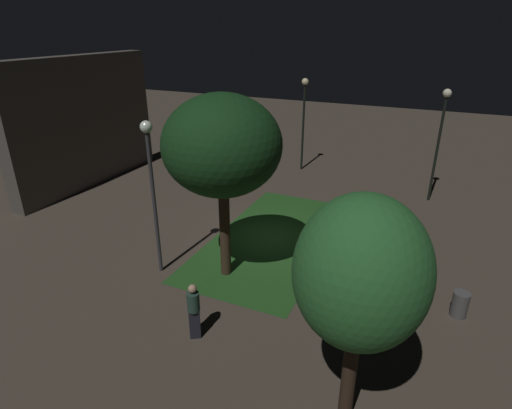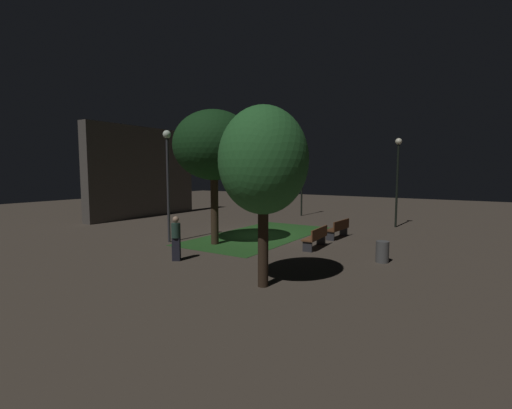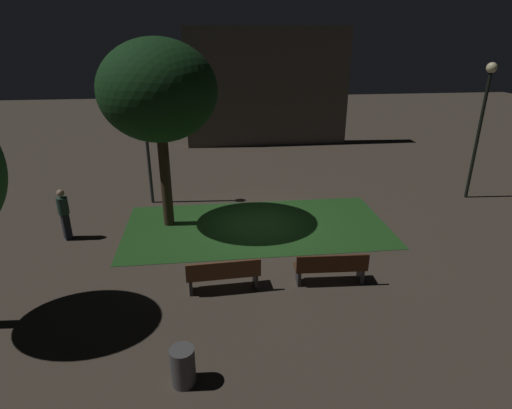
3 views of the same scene
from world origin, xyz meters
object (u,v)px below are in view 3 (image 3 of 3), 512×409
at_px(bench_front_right, 223,274).
at_px(bench_corner, 331,267).
at_px(lamp_post_near_wall, 144,112).
at_px(pedestrian, 64,213).
at_px(tree_lawn_side, 158,92).
at_px(trash_bin, 183,366).
at_px(lamp_post_path_center, 483,110).

relative_size(bench_front_right, bench_corner, 1.00).
height_order(bench_front_right, lamp_post_near_wall, lamp_post_near_wall).
bearing_deg(pedestrian, bench_corner, -24.95).
distance_m(tree_lawn_side, trash_bin, 8.03).
height_order(bench_front_right, lamp_post_path_center, lamp_post_path_center).
distance_m(lamp_post_near_wall, lamp_post_path_center, 12.00).
height_order(lamp_post_path_center, trash_bin, lamp_post_path_center).
relative_size(bench_corner, lamp_post_near_wall, 0.36).
bearing_deg(trash_bin, lamp_post_near_wall, 99.48).
height_order(lamp_post_near_wall, lamp_post_path_center, lamp_post_near_wall).
bearing_deg(lamp_post_path_center, lamp_post_near_wall, 175.77).
relative_size(lamp_post_near_wall, pedestrian, 3.11).
distance_m(bench_front_right, tree_lawn_side, 5.83).
relative_size(tree_lawn_side, lamp_post_path_center, 1.17).
distance_m(lamp_post_near_wall, pedestrian, 4.36).
relative_size(lamp_post_path_center, pedestrian, 3.08).
bearing_deg(tree_lawn_side, trash_bin, -83.84).
xyz_separation_m(lamp_post_path_center, trash_bin, (-10.46, -8.13, -2.96)).
distance_m(tree_lawn_side, lamp_post_path_center, 11.31).
distance_m(bench_corner, tree_lawn_side, 7.06).
height_order(tree_lawn_side, lamp_post_near_wall, tree_lawn_side).
xyz_separation_m(tree_lawn_side, lamp_post_near_wall, (-0.75, 2.05, -0.94)).
xyz_separation_m(bench_corner, lamp_post_near_wall, (-5.05, 6.15, 2.88)).
bearing_deg(trash_bin, bench_front_right, 73.28).
bearing_deg(tree_lawn_side, lamp_post_near_wall, 110.22).
xyz_separation_m(lamp_post_path_center, pedestrian, (-14.23, -1.86, -2.48)).
height_order(bench_front_right, bench_corner, same).
height_order(bench_corner, trash_bin, bench_corner).
relative_size(lamp_post_near_wall, lamp_post_path_center, 1.01).
xyz_separation_m(bench_corner, trash_bin, (-3.55, -2.87, -0.10)).
height_order(trash_bin, pedestrian, pedestrian).
relative_size(lamp_post_path_center, trash_bin, 6.60).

